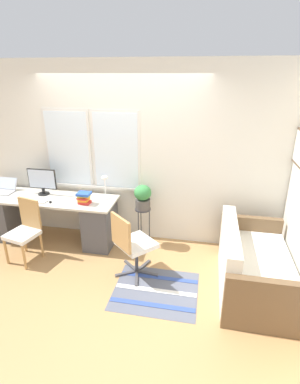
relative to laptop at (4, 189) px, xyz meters
The scene contains 15 objects.
ground_plane 2.10m from the laptop, 12.04° to the right, with size 14.00×14.00×0.00m, color tan.
wall_back_with_window 2.00m from the laptop, ahead, with size 9.00×0.12×2.70m.
desk 0.90m from the laptop, ahead, with size 2.09×0.64×0.73m.
laptop is the anchor object (origin of this frame).
monitor 0.70m from the laptop, ahead, with size 0.46×0.17×0.41m.
keyboard 0.71m from the laptop, 21.62° to the right, with size 0.44×0.12×0.02m.
mouse 0.98m from the laptop, 15.59° to the right, with size 0.03×0.06×0.03m.
desk_lamp 1.69m from the laptop, ahead, with size 0.14×0.14×0.36m.
book_stack 1.46m from the laptop, ahead, with size 0.20×0.18×0.17m.
desk_chair_wooden 1.00m from the laptop, 41.56° to the right, with size 0.46×0.47×0.88m.
office_chair_swivel 2.41m from the laptop, 17.58° to the right, with size 0.62×0.62×0.90m.
couch_loveseat 3.88m from the laptop, 10.36° to the right, with size 0.82×1.47×0.81m.
plant_stand 2.27m from the laptop, ahead, with size 0.24×0.24×0.60m.
potted_plant 2.26m from the laptop, ahead, with size 0.26×0.26×0.37m.
floor_rug_striped 2.93m from the laptop, 20.41° to the right, with size 1.03×0.88×0.01m.
Camera 1 is at (1.24, -3.51, 2.52)m, focal length 28.00 mm.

